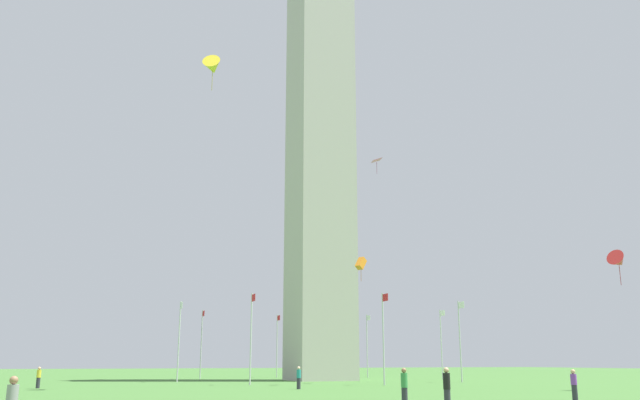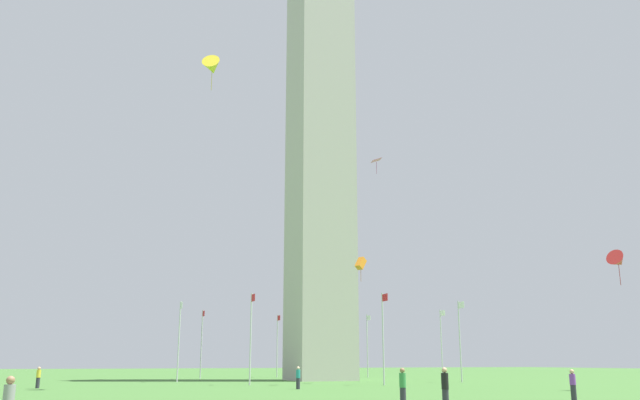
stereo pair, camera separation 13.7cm
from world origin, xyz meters
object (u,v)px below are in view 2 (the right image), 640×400
Objects in this scene: person_yellow_shirt at (38,378)px; kite_yellow_delta at (212,67)px; flagpole_n at (383,334)px; person_purple_shirt at (573,385)px; flagpole_se at (367,343)px; kite_pink_diamond at (376,161)px; kite_red_delta at (618,261)px; kite_orange_box at (361,263)px; flagpole_ne at (460,337)px; flagpole_w at (179,337)px; obelisk_monument at (320,124)px; flagpole_sw at (202,341)px; person_black_shirt at (445,388)px; flagpole_nw at (251,334)px; flagpole_s at (277,343)px; person_teal_shirt at (298,378)px; flagpole_e at (442,341)px; person_green_shirt at (403,386)px.

kite_yellow_delta is (7.12, 11.02, 24.65)m from person_yellow_shirt.
flagpole_n is 24.65m from person_purple_shirt.
kite_pink_diamond is (26.01, -11.08, 15.96)m from flagpole_se.
kite_orange_box is at bearing -152.62° from kite_red_delta.
flagpole_ne is 1.00× the size of flagpole_w.
obelisk_monument is 7.34× the size of flagpole_se.
kite_yellow_delta is at bearing -43.02° from flagpole_se.
flagpole_sw is (-0.00, -21.64, 0.00)m from flagpole_se.
flagpole_w is at bearing 2.14° from person_black_shirt.
flagpole_nw is (21.64, -21.64, 0.00)m from flagpole_se.
flagpole_s reaches higher than person_teal_shirt.
person_purple_shirt is at bearing -1.96° from kite_pink_diamond.
flagpole_s is 55.10m from person_purple_shirt.
obelisk_monument is 29.18m from flagpole_s.
flagpole_ne is 38.06m from person_black_shirt.
flagpole_e is (-15.30, 15.30, 0.00)m from flagpole_n.
person_purple_shirt is 10.15m from person_green_shirt.
person_purple_shirt is (39.67, 14.21, -3.58)m from flagpole_w.
kite_yellow_delta is (18.86, -32.18, 21.07)m from flagpole_e.
obelisk_monument is at bearing 180.00° from flagpole_n.
flagpole_e is 21.64m from flagpole_s.
person_teal_shirt is 25.30m from kite_red_delta.
flagpole_ne is 23.05m from person_teal_shirt.
person_yellow_shirt is (0.93, -38.72, -3.58)m from flagpole_ne.
flagpole_w is 21.54m from person_teal_shirt.
person_yellow_shirt is 27.92m from kite_yellow_delta.
person_green_shirt is 1.07× the size of person_yellow_shirt.
person_green_shirt is (39.68, -11.25, -28.40)m from obelisk_monument.
kite_yellow_delta is at bearing -62.86° from kite_orange_box.
kite_red_delta is (42.25, 0.61, 4.87)m from flagpole_se.
flagpole_ne and flagpole_sw have the same top height.
flagpole_w and flagpole_nw have the same top height.
person_teal_shirt is (-19.16, -8.69, 0.02)m from person_purple_shirt.
flagpole_sw is at bearing -90.00° from flagpole_se.
flagpole_e is 3.29× the size of kite_orange_box.
kite_orange_box is at bearing -56.14° from flagpole_e.
flagpole_ne is at bearing -7.09° from person_yellow_shirt.
flagpole_e is at bearing 7.05° from person_purple_shirt.
obelisk_monument reaches higher than flagpole_sw.
flagpole_n is at bearing 11.18° from person_green_shirt.
kite_red_delta is at bearing -7.03° from flagpole_e.
person_teal_shirt is at bearing -64.82° from flagpole_ne.
kite_orange_box is at bearing 26.72° from person_purple_shirt.
flagpole_se is 42.53m from kite_red_delta.
person_black_shirt is at bearing -68.67° from person_yellow_shirt.
flagpole_n reaches higher than person_yellow_shirt.
kite_yellow_delta is at bearing 10.96° from person_black_shirt.
person_green_shirt is (28.79, -0.43, -3.52)m from flagpole_nw.
kite_yellow_delta reaches higher than flagpole_sw.
person_green_shirt is 32.46m from person_yellow_shirt.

